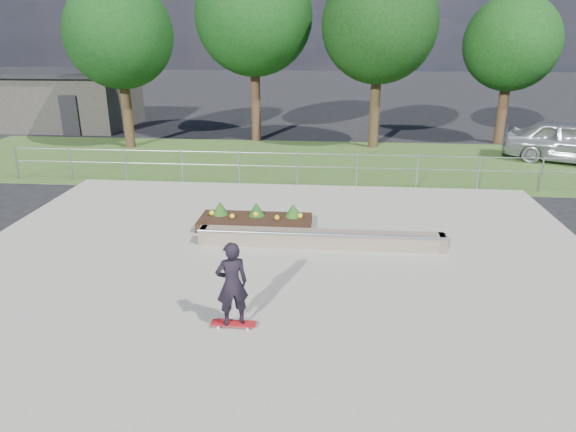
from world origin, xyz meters
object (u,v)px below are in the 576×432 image
Objects in this scene: planter_bed at (255,220)px; parked_car at (571,142)px; grind_ledge at (320,239)px; skateboarder at (232,284)px.

planter_bed is 0.61× the size of parked_car.
parked_car reaches higher than grind_ledge.
skateboarder reaches higher than parked_car.
grind_ledge is 1.21× the size of parked_car.
skateboarder is (0.33, -4.97, 0.67)m from planter_bed.
grind_ledge is at bearing -34.36° from planter_bed.
parked_car is (11.19, 13.32, -0.07)m from skateboarder.
grind_ledge is 13.67m from parked_car.
skateboarder is at bearing 163.73° from parked_car.
planter_bed is (-1.78, 1.22, -0.02)m from grind_ledge.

